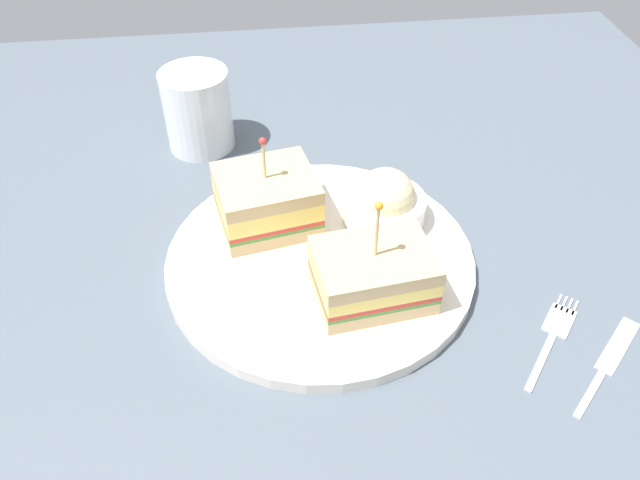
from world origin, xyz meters
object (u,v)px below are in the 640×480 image
Objects in this scene: sandwich_half_back at (373,275)px; coleslaw_bowl at (385,203)px; drink_glass at (198,115)px; knife at (610,360)px; plate at (320,260)px; fork at (555,330)px; sandwich_half_front at (267,200)px.

sandwich_half_back reaches higher than coleslaw_bowl.
knife is at bearing 43.20° from drink_glass.
plate is 2.98× the size of fork.
drink_glass is at bearing -150.74° from sandwich_half_back.
fork and knife have the same top height.
fork is at bearing -136.81° from knife.
sandwich_half_back is 32.04cm from drink_glass.
sandwich_half_front is 14.00cm from sandwich_half_back.
knife is (19.75, 27.43, -3.99)cm from sandwich_half_front.
sandwich_half_front is at bearing -125.75° from knife.
sandwich_half_back is at bearing 29.26° from drink_glass.
sandwich_half_front is 1.08× the size of fork.
sandwich_half_front reaches higher than fork.
sandwich_half_back reaches higher than drink_glass.
plate is at bearing -144.33° from sandwich_half_back.
sandwich_half_front is 18.34cm from drink_glass.
coleslaw_bowl is 19.89cm from fork.
sandwich_half_back reaches higher than sandwich_half_front.
sandwich_half_front reaches higher than knife.
plate reaches higher than fork.
knife is (18.76, 15.74, -3.33)cm from coleslaw_bowl.
coleslaw_bowl is at bearing 122.02° from plate.
sandwich_half_front reaches higher than drink_glass.
coleslaw_bowl reaches higher than plate.
sandwich_half_front reaches higher than coleslaw_bowl.
fork is at bearing 61.02° from plate.
sandwich_half_back is 1.12× the size of knife.
coleslaw_bowl reaches higher than fork.
coleslaw_bowl is (-10.02, 3.05, -0.30)cm from sandwich_half_back.
plate is 22.25cm from fork.
sandwich_half_front is 29.29cm from fork.
sandwich_half_front is 1.31× the size of coleslaw_bowl.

